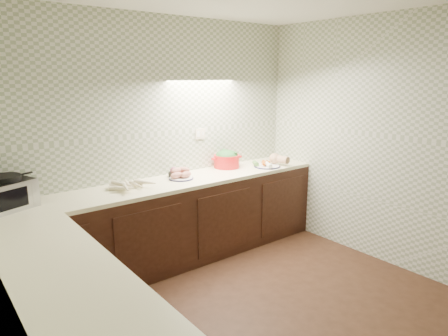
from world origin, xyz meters
TOP-DOWN VIEW (x-y plane):
  - room at (0.00, 0.00)m, footprint 3.60×3.60m
  - counter at (-0.68, 0.68)m, footprint 3.60×3.60m
  - toaster_oven at (-1.53, 1.59)m, footprint 0.48×0.43m
  - parsnip_pile at (-0.43, 1.51)m, footprint 0.50×0.40m
  - sweet_potato_plate at (0.12, 1.54)m, footprint 0.27×0.26m
  - onion_bowl at (0.12, 1.65)m, footprint 0.15×0.15m
  - dutch_oven at (0.84, 1.66)m, footprint 0.38×0.36m
  - veg_plate at (1.32, 1.40)m, footprint 0.38×0.33m

SIDE VIEW (x-z plane):
  - counter at x=-0.68m, z-range 0.00..0.90m
  - parsnip_pile at x=-0.43m, z-range 0.89..0.97m
  - onion_bowl at x=0.12m, z-range 0.89..1.00m
  - sweet_potato_plate at x=0.12m, z-range 0.89..1.01m
  - veg_plate at x=1.32m, z-range 0.88..1.03m
  - dutch_oven at x=0.84m, z-range 0.90..1.11m
  - toaster_oven at x=-1.53m, z-range 0.89..1.17m
  - room at x=0.00m, z-range 0.33..2.93m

